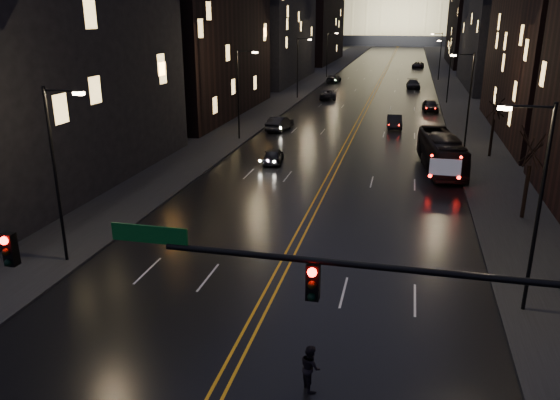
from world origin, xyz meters
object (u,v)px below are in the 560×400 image
Objects in this scene: receding_car_a at (394,122)px; pedestrian_b at (310,367)px; bus at (441,152)px; oncoming_car_b at (280,123)px; oncoming_car_a at (273,156)px; traffic_signal at (407,310)px.

receding_car_a is 46.94m from pedestrian_b.
receding_car_a is at bearing 96.81° from bus.
oncoming_car_b is at bearing -16.88° from pedestrian_b.
oncoming_car_b reaches higher than oncoming_car_a.
traffic_signal reaches higher than oncoming_car_a.
traffic_signal is 3.84× the size of receding_car_a.
bus is 2.67× the size of oncoming_car_a.
pedestrian_b is (-1.26, -46.92, 0.08)m from receding_car_a.
bus is at bearing -41.86° from pedestrian_b.
oncoming_car_b is at bearing 107.02° from traffic_signal.
pedestrian_b reaches higher than oncoming_car_a.
bus is 2.20× the size of oncoming_car_b.
receding_car_a is (9.64, 18.10, 0.08)m from oncoming_car_a.
bus is 30.41m from pedestrian_b.
pedestrian_b reaches higher than oncoming_car_b.
traffic_signal is 34.04m from oncoming_car_a.
traffic_signal is 50.12m from receding_car_a.
oncoming_car_b is (-13.99, 45.71, -4.32)m from traffic_signal.
pedestrian_b is at bearing 99.16° from oncoming_car_a.
receding_car_a is (-4.25, 17.02, -0.71)m from bus.
pedestrian_b is (8.38, -28.81, 0.16)m from oncoming_car_a.
oncoming_car_a is (-11.31, 31.80, -4.44)m from traffic_signal.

